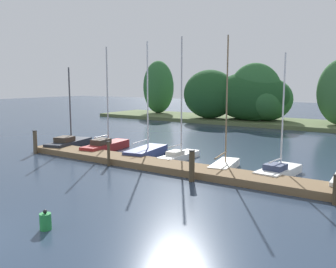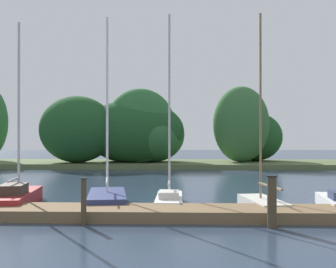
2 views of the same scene
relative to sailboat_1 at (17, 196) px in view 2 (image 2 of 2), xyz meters
name	(u,v)px [view 2 (image 2 of 2)]	position (x,y,z in m)	size (l,w,h in m)	color
dock_pier	(180,213)	(5.99, -2.14, -0.20)	(19.42, 1.80, 0.35)	brown
far_shore	(162,134)	(4.26, 21.21, 2.37)	(47.80, 8.50, 7.31)	#56663D
sailboat_1	(17,196)	(0.00, 0.00, 0.00)	(1.66, 4.54, 6.83)	maroon
sailboat_2	(107,197)	(3.29, 0.14, -0.05)	(1.87, 3.91, 7.00)	navy
sailboat_3	(169,197)	(5.58, 0.32, -0.04)	(0.98, 3.60, 7.15)	white
sailboat_4	(261,201)	(8.84, -0.40, -0.07)	(1.44, 3.32, 6.94)	silver
mooring_piling_1	(84,201)	(3.21, -3.24, 0.32)	(0.18, 0.18, 1.37)	#4C3D28
mooring_piling_2	(272,201)	(8.59, -3.43, 0.37)	(0.30, 0.30, 1.48)	#4C3D28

